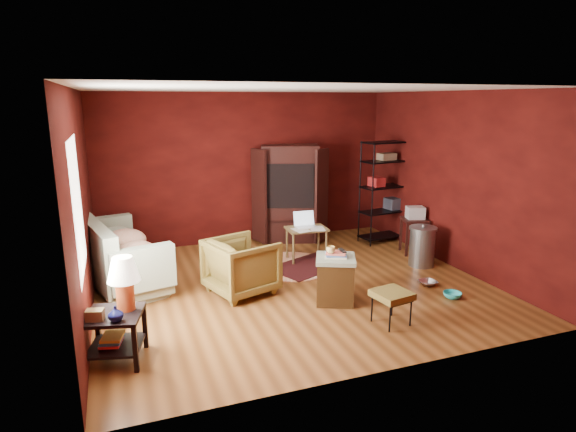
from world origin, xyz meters
The scene contains 18 objects.
room centered at (-0.04, -0.01, 1.40)m, with size 5.54×5.04×2.84m.
sofa centered at (-2.40, 0.94, 0.38)m, with size 1.95×0.57×0.76m, color gray.
armchair centered at (-0.78, -0.02, 0.43)m, with size 0.84×0.79×0.86m, color black.
pet_bowl_steel centered at (1.87, -0.70, 0.13)m, with size 0.26×0.06×0.26m, color silver.
pet_bowl_turquoise centered at (1.90, -1.21, 0.13)m, with size 0.25×0.08×0.25m, color #29B9C2.
vase centered at (-2.45, -1.54, 0.61)m, with size 0.15×0.16×0.15m, color #0D1142.
mug centered at (0.24, -0.78, 0.76)m, with size 0.12×0.09×0.12m, color #FBD87A.
side_table centered at (-2.41, -1.31, 0.66)m, with size 0.68×0.68×1.10m.
sofa_cushions centered at (-2.39, 0.91, 0.45)m, with size 1.33×2.31×0.91m.
hamper centered at (0.32, -0.76, 0.33)m, with size 0.68×0.68×0.72m.
footstool centered at (0.68, -1.60, 0.36)m, with size 0.47×0.47×0.42m.
rug_round centered at (0.25, 0.77, 0.01)m, with size 1.83×1.83×0.01m.
rug_oriental centered at (0.51, 0.63, 0.02)m, with size 1.42×1.21×0.01m.
laptop_desk centered at (0.61, 0.98, 0.51)m, with size 0.69×0.55×0.82m.
tv_armoire centered at (0.76, 2.19, 0.96)m, with size 1.38×1.03×1.84m.
wire_shelving centered at (2.46, 1.54, 1.05)m, with size 0.98×0.53×1.92m.
small_stand centered at (2.55, 0.68, 0.63)m, with size 0.52×0.52×0.84m.
trash_can centered at (2.29, 0.07, 0.33)m, with size 0.59×0.59×0.70m.
Camera 1 is at (-2.36, -6.24, 2.67)m, focal length 30.00 mm.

